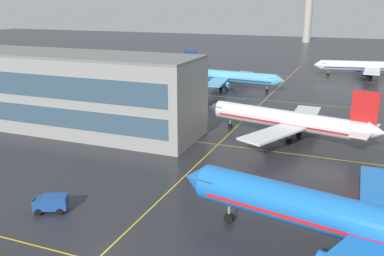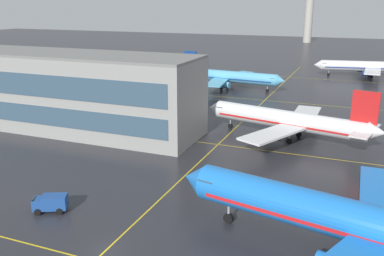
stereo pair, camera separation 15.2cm
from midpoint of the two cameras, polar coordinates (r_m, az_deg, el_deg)
name	(u,v)px [view 1 (the left image)]	position (r m, az deg, el deg)	size (l,w,h in m)	color
ground_plane	(106,251)	(46.72, -11.65, -15.99)	(600.00, 600.00, 0.00)	#28282D
airliner_front_gate	(364,224)	(44.78, 22.23, -12.01)	(41.18, 34.97, 12.87)	blue
airliner_second_row	(288,120)	(80.93, 12.89, 1.02)	(34.62, 29.42, 10.84)	white
airliner_third_row	(228,77)	(127.23, 4.91, 6.95)	(34.01, 29.20, 10.57)	#5BB7E5
airliner_far_left_stand	(366,66)	(158.73, 22.56, 7.73)	(35.07, 29.87, 10.93)	white
taxiway_markings	(245,118)	(95.00, 7.21, 1.31)	(163.19, 171.56, 0.01)	yellow
service_truck_red_van	(50,203)	(55.64, -18.72, -9.57)	(4.50, 3.51, 2.10)	#1E4793
terminal_building	(13,86)	(97.91, -23.11, 5.21)	(82.99, 14.91, 15.49)	gray
control_tower	(308,10)	(287.46, 15.51, 15.20)	(8.82, 8.82, 35.04)	#ADA89E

